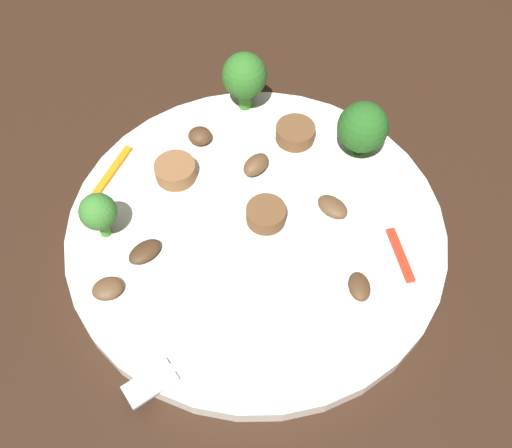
{
  "coord_description": "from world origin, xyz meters",
  "views": [
    {
      "loc": [
        0.12,
        0.22,
        0.39
      ],
      "look_at": [
        0.0,
        0.0,
        0.02
      ],
      "focal_mm": 40.17,
      "sensor_mm": 36.0,
      "label": 1
    }
  ],
  "objects": [
    {
      "name": "pepper_strip_0",
      "position": [
        0.08,
        -0.1,
        0.02
      ],
      "size": [
        0.05,
        0.04,
        0.0
      ],
      "primitive_type": "cube",
      "rotation": [
        0.0,
        0.0,
        0.67
      ],
      "color": "orange",
      "rests_on": "plate"
    },
    {
      "name": "sausage_slice_0",
      "position": [
        -0.01,
        -0.0,
        0.02
      ],
      "size": [
        0.04,
        0.04,
        0.01
      ],
      "primitive_type": "cylinder",
      "rotation": [
        0.0,
        0.0,
        1.25
      ],
      "color": "brown",
      "rests_on": "plate"
    },
    {
      "name": "fork",
      "position": [
        0.07,
        0.07,
        0.02
      ],
      "size": [
        0.18,
        0.03,
        0.0
      ],
      "rotation": [
        0.0,
        0.0,
        0.11
      ],
      "color": "silver",
      "rests_on": "plate"
    },
    {
      "name": "sausage_slice_2",
      "position": [
        -0.07,
        -0.06,
        0.02
      ],
      "size": [
        0.05,
        0.05,
        0.01
      ],
      "primitive_type": "cylinder",
      "rotation": [
        0.0,
        0.0,
        0.91
      ],
      "color": "brown",
      "rests_on": "plate"
    },
    {
      "name": "sausage_slice_1",
      "position": [
        0.03,
        -0.07,
        0.02
      ],
      "size": [
        0.04,
        0.04,
        0.01
      ],
      "primitive_type": "cylinder",
      "rotation": [
        0.0,
        0.0,
        0.16
      ],
      "color": "brown",
      "rests_on": "plate"
    },
    {
      "name": "pepper_strip_1",
      "position": [
        -0.08,
        0.08,
        0.02
      ],
      "size": [
        0.02,
        0.05,
        0.0
      ],
      "primitive_type": "cube",
      "rotation": [
        0.0,
        0.0,
        4.41
      ],
      "color": "red",
      "rests_on": "plate"
    },
    {
      "name": "mushroom_1",
      "position": [
        0.0,
        -0.1,
        0.02
      ],
      "size": [
        0.03,
        0.03,
        0.01
      ],
      "primitive_type": "ellipsoid",
      "rotation": [
        0.0,
        0.0,
        2.36
      ],
      "color": "#4C331E",
      "rests_on": "plate"
    },
    {
      "name": "mushroom_4",
      "position": [
        -0.04,
        0.09,
        0.02
      ],
      "size": [
        0.02,
        0.03,
        0.01
      ],
      "primitive_type": "ellipsoid",
      "rotation": [
        0.0,
        0.0,
        1.15
      ],
      "color": "#4C331E",
      "rests_on": "plate"
    },
    {
      "name": "broccoli_floret_1",
      "position": [
        -0.11,
        -0.02,
        0.05
      ],
      "size": [
        0.04,
        0.04,
        0.05
      ],
      "color": "#296420",
      "rests_on": "plate"
    },
    {
      "name": "ground_plane",
      "position": [
        0.0,
        0.0,
        0.0
      ],
      "size": [
        1.4,
        1.4,
        0.0
      ],
      "primitive_type": "plane",
      "color": "black"
    },
    {
      "name": "broccoli_floret_0",
      "position": [
        0.11,
        -0.05,
        0.04
      ],
      "size": [
        0.03,
        0.03,
        0.04
      ],
      "color": "#408630",
      "rests_on": "plate"
    },
    {
      "name": "broccoli_floret_2",
      "position": [
        -0.05,
        -0.12,
        0.05
      ],
      "size": [
        0.04,
        0.04,
        0.06
      ],
      "color": "#347525",
      "rests_on": "plate"
    },
    {
      "name": "mushroom_2",
      "position": [
        0.12,
        -0.0,
        0.02
      ],
      "size": [
        0.03,
        0.02,
        0.01
      ],
      "primitive_type": "ellipsoid",
      "rotation": [
        0.0,
        0.0,
        3.0
      ],
      "color": "brown",
      "rests_on": "plate"
    },
    {
      "name": "mushroom_5",
      "position": [
        0.09,
        -0.02,
        0.02
      ],
      "size": [
        0.03,
        0.02,
        0.01
      ],
      "primitive_type": "ellipsoid",
      "rotation": [
        0.0,
        0.0,
        0.23
      ],
      "color": "#422B19",
      "rests_on": "plate"
    },
    {
      "name": "mushroom_3",
      "position": [
        -0.03,
        -0.05,
        0.02
      ],
      "size": [
        0.03,
        0.03,
        0.01
      ],
      "primitive_type": "ellipsoid",
      "rotation": [
        0.0,
        0.0,
        0.38
      ],
      "color": "brown",
      "rests_on": "plate"
    },
    {
      "name": "plate",
      "position": [
        0.0,
        0.0,
        0.01
      ],
      "size": [
        0.3,
        0.3,
        0.02
      ],
      "primitive_type": "cylinder",
      "color": "white",
      "rests_on": "ground_plane"
    },
    {
      "name": "mushroom_0",
      "position": [
        -0.06,
        0.02,
        0.02
      ],
      "size": [
        0.03,
        0.03,
        0.01
      ],
      "primitive_type": "ellipsoid",
      "rotation": [
        0.0,
        0.0,
        5.02
      ],
      "color": "brown",
      "rests_on": "plate"
    }
  ]
}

